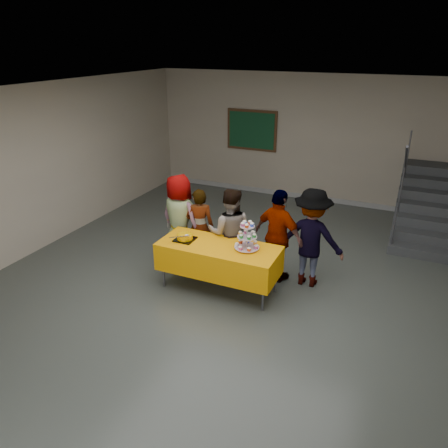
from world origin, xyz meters
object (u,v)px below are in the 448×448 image
object	(u,v)px
staircase	(430,208)
noticeboard	(252,130)
cupcake_stand	(247,238)
bear_cake	(185,236)
schoolchild_d	(278,236)
bake_table	(219,258)
schoolchild_e	(311,238)
schoolchild_c	(230,233)
schoolchild_b	(199,227)
schoolchild_a	(180,219)

from	to	relation	value
staircase	noticeboard	size ratio (longest dim) A/B	1.85
cupcake_stand	noticeboard	world-z (taller)	noticeboard
bear_cake	staircase	size ratio (longest dim) A/B	0.15
schoolchild_d	staircase	distance (m)	3.95
noticeboard	bear_cake	bearing A→B (deg)	-81.45
bake_table	noticeboard	bearing A→B (deg)	105.18
schoolchild_e	staircase	xyz separation A→B (m)	(1.74, 3.15, -0.32)
schoolchild_d	bear_cake	bearing A→B (deg)	48.94
bear_cake	staircase	xyz separation A→B (m)	(3.55, 3.95, -0.34)
bake_table	cupcake_stand	distance (m)	0.59
cupcake_stand	schoolchild_c	distance (m)	0.70
schoolchild_b	schoolchild_e	size ratio (longest dim) A/B	0.86
bear_cake	schoolchild_b	xyz separation A→B (m)	(-0.11, 0.71, -0.14)
schoolchild_b	bake_table	bearing A→B (deg)	110.62
bear_cake	staircase	world-z (taller)	staircase
schoolchild_a	noticeboard	distance (m)	4.20
schoolchild_b	cupcake_stand	bearing A→B (deg)	126.93
schoolchild_d	staircase	size ratio (longest dim) A/B	0.65
schoolchild_e	schoolchild_a	bearing A→B (deg)	2.89
cupcake_stand	schoolchild_e	bearing A→B (deg)	40.97
bear_cake	schoolchild_c	distance (m)	0.78
schoolchild_d	noticeboard	xyz separation A→B (m)	(-2.03, 4.07, 0.82)
cupcake_stand	schoolchild_e	size ratio (longest dim) A/B	0.28
bake_table	schoolchild_c	xyz separation A→B (m)	(-0.05, 0.54, 0.20)
cupcake_stand	schoolchild_a	size ratio (longest dim) A/B	0.28
schoolchild_b	noticeboard	bearing A→B (deg)	-105.97
schoolchild_b	schoolchild_d	xyz separation A→B (m)	(1.42, 0.01, 0.09)
schoolchild_a	schoolchild_e	world-z (taller)	schoolchild_e
bake_table	schoolchild_a	xyz separation A→B (m)	(-1.05, 0.64, 0.24)
schoolchild_c	schoolchild_d	world-z (taller)	schoolchild_d
staircase	bake_table	bearing A→B (deg)	-127.25
schoolchild_a	schoolchild_b	xyz separation A→B (m)	(0.37, 0.04, -0.10)
cupcake_stand	staircase	bearing A→B (deg)	56.54
schoolchild_b	schoolchild_d	size ratio (longest dim) A/B	0.89
schoolchild_e	staircase	bearing A→B (deg)	-119.30
schoolchild_a	schoolchild_d	world-z (taller)	schoolchild_a
bear_cake	schoolchild_b	size ratio (longest dim) A/B	0.26
schoolchild_c	schoolchild_e	xyz separation A→B (m)	(1.29, 0.24, 0.05)
bake_table	schoolchild_b	bearing A→B (deg)	135.08
schoolchild_d	schoolchild_e	world-z (taller)	schoolchild_e
noticeboard	schoolchild_b	bearing A→B (deg)	-81.51
schoolchild_e	noticeboard	distance (m)	4.79
schoolchild_c	schoolchild_a	bearing A→B (deg)	-22.76
schoolchild_a	noticeboard	xyz separation A→B (m)	(-0.24, 4.12, 0.80)
bear_cake	schoolchild_d	size ratio (longest dim) A/B	0.23
staircase	schoolchild_a	bearing A→B (deg)	-140.85
noticeboard	bake_table	bearing A→B (deg)	-74.82
schoolchild_c	staircase	distance (m)	4.55
cupcake_stand	bear_cake	xyz separation A→B (m)	(-1.01, -0.10, -0.12)
noticeboard	schoolchild_c	bearing A→B (deg)	-73.57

